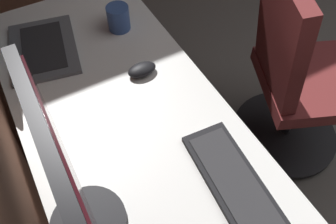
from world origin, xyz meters
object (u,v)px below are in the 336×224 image
(monitor_primary, at_px, (69,185))
(mouse_main, at_px, (142,70))
(office_chair, at_px, (293,84))
(drawer_pedestal, at_px, (131,178))
(laptop_leftmost, at_px, (21,44))
(coffee_mug, at_px, (118,18))
(keyboard_main, at_px, (238,189))

(monitor_primary, height_order, mouse_main, monitor_primary)
(mouse_main, height_order, office_chair, office_chair)
(drawer_pedestal, distance_m, laptop_leftmost, 0.66)
(laptop_leftmost, relative_size, coffee_mug, 3.18)
(drawer_pedestal, relative_size, office_chair, 0.72)
(drawer_pedestal, xyz_separation_m, coffee_mug, (0.44, -0.19, 0.43))
(keyboard_main, height_order, coffee_mug, coffee_mug)
(laptop_leftmost, height_order, office_chair, office_chair)
(monitor_primary, relative_size, mouse_main, 5.35)
(keyboard_main, bearing_deg, mouse_main, 3.65)
(drawer_pedestal, relative_size, coffee_mug, 5.47)
(laptop_leftmost, bearing_deg, coffee_mug, -94.95)
(monitor_primary, relative_size, coffee_mug, 4.38)
(coffee_mug, distance_m, office_chair, 0.83)
(drawer_pedestal, height_order, laptop_leftmost, laptop_leftmost)
(office_chair, bearing_deg, keyboard_main, 120.41)
(laptop_leftmost, relative_size, mouse_main, 3.88)
(laptop_leftmost, relative_size, office_chair, 0.42)
(mouse_main, relative_size, coffee_mug, 0.82)
(keyboard_main, xyz_separation_m, office_chair, (0.37, -0.64, -0.28))
(keyboard_main, relative_size, coffee_mug, 3.38)
(drawer_pedestal, height_order, mouse_main, mouse_main)
(drawer_pedestal, relative_size, laptop_leftmost, 1.72)
(drawer_pedestal, relative_size, keyboard_main, 1.62)
(keyboard_main, distance_m, coffee_mug, 0.79)
(mouse_main, relative_size, office_chair, 0.11)
(office_chair, bearing_deg, monitor_primary, 104.17)
(office_chair, bearing_deg, drawer_pedestal, 91.11)
(office_chair, bearing_deg, coffee_mug, 56.79)
(mouse_main, bearing_deg, office_chair, -102.91)
(monitor_primary, relative_size, office_chair, 0.57)
(coffee_mug, relative_size, office_chair, 0.13)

